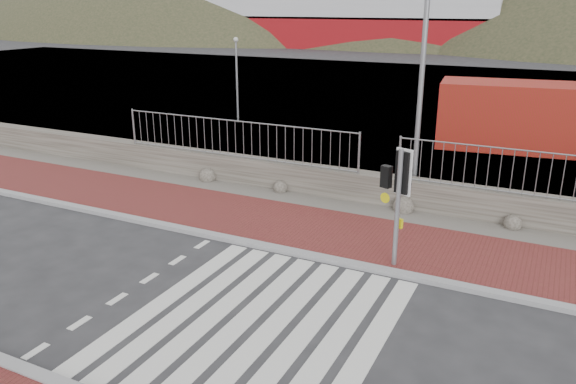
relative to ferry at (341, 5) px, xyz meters
The scene contains 14 objects.
ground 72.44m from the ferry, 70.05° to the right, with size 220.00×220.00×0.00m, color #28282B.
sidewalk_far 68.23m from the ferry, 68.75° to the right, with size 40.00×3.00×0.08m, color maroon.
kerb_far 69.63m from the ferry, 69.20° to the right, with size 40.00×0.25×0.12m, color gray.
zebra_crossing 72.43m from the ferry, 70.05° to the right, with size 4.62×5.60×0.01m.
gravel_strip 66.38m from the ferry, 68.13° to the right, with size 40.00×1.50×0.06m, color #59544C.
stone_wall 65.61m from the ferry, 67.86° to the right, with size 40.00×0.60×0.90m, color #49443C.
railing 65.66m from the ferry, 67.91° to the right, with size 18.07×0.07×1.22m.
quay 47.29m from the ferry, 58.36° to the right, with size 120.00×40.00×0.50m, color #4C4C4F.
water 25.72m from the ferry, 11.47° to the right, with size 220.00×50.00×0.05m, color #3F4C54.
ferry is the anchor object (origin of this frame).
hills_backdrop 46.83m from the ferry, 32.50° to the left, with size 254.00×90.00×100.00m.
traffic_signal_far 69.72m from the ferry, 67.88° to the right, with size 0.68×0.40×2.76m.
streetlight 65.06m from the ferry, 66.79° to the right, with size 1.81×0.32×8.54m.
shipping_container 58.68m from the ferry, 61.73° to the right, with size 6.37×2.65×2.65m, color maroon.
Camera 1 is at (4.52, -7.98, 5.67)m, focal length 35.00 mm.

